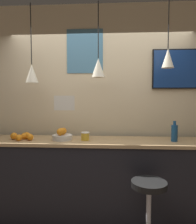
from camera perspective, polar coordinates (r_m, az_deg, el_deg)
back_wall at (r=3.10m, az=0.49°, el=0.70°), size 8.00×0.06×2.90m
service_counter at (r=2.91m, az=0.00°, el=-17.82°), size 3.13×0.57×1.09m
bar_stool at (r=2.47m, az=13.09°, el=-22.74°), size 0.40×0.40×0.78m
fruit_bowl at (r=2.78m, az=-9.37°, el=-5.95°), size 0.25×0.25×0.15m
orange_pile at (r=2.93m, az=-18.73°, el=-5.99°), size 0.31×0.24×0.09m
juice_bottle at (r=2.80m, az=19.33°, el=-5.14°), size 0.08×0.08×0.25m
spread_jar at (r=2.73m, az=-3.36°, el=-6.32°), size 0.10×0.10×0.10m
pendant_lamp_left at (r=2.95m, az=-16.91°, el=9.69°), size 0.17×0.17×1.00m
pendant_lamp_middle at (r=2.77m, az=0.07°, el=11.57°), size 0.17×0.17×0.93m
pendant_lamp_right at (r=2.86m, az=17.79°, el=13.33°), size 0.15×0.15×0.82m
mounted_tv at (r=3.19m, az=20.63°, el=10.47°), size 0.73×0.04×0.53m
hanging_menu_board at (r=2.55m, az=-8.81°, el=2.34°), size 0.24×0.01×0.17m
wall_poster at (r=3.14m, az=-3.47°, el=15.55°), size 0.50×0.01×0.60m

